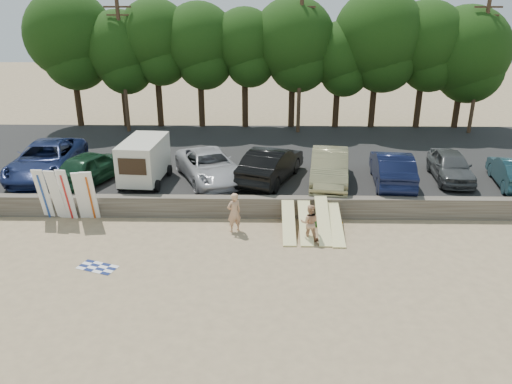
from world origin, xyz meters
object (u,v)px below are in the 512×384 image
beachgoer_b (310,223)px  cooler (320,223)px  box_trailer (144,159)px  car_5 (392,168)px  beachgoer_a (234,212)px  car_6 (451,166)px  car_0 (46,160)px  car_4 (329,168)px  car_2 (210,166)px  car_1 (92,166)px  car_3 (271,164)px

beachgoer_b → cooler: (0.59, 1.37, -0.65)m
box_trailer → beachgoer_b: (8.03, -4.93, -1.17)m
car_5 → beachgoer_a: car_5 is taller
box_trailer → car_6: 15.83m
car_0 → car_6: (21.27, -0.21, -0.15)m
car_4 → box_trailer: bearing=-172.3°
beachgoer_a → car_4: bearing=-166.5°
car_0 → beachgoer_a: 11.50m
car_2 → car_4: size_ratio=1.06×
car_1 → box_trailer: bearing=-162.0°
car_5 → car_6: (3.21, 0.69, -0.09)m
car_1 → car_2: size_ratio=0.86×
car_3 → cooler: bearing=139.4°
cooler → beachgoer_b: bearing=-112.8°
car_5 → car_2: bearing=3.2°
car_0 → car_5: size_ratio=1.26×
car_0 → cooler: bearing=-22.3°
car_0 → car_1: 2.82m
car_4 → beachgoer_b: bearing=-98.1°
car_3 → box_trailer: bearing=25.2°
car_1 → beachgoer_b: bearing=176.4°
car_4 → car_6: bearing=13.8°
beachgoer_b → box_trailer: bearing=-26.6°
car_0 → car_2: size_ratio=1.17×
car_2 → car_4: bearing=-26.9°
cooler → car_5: bearing=43.0°
box_trailer → car_0: 5.57m
car_4 → beachgoer_b: 5.23m
box_trailer → car_4: 9.42m
car_2 → car_4: 6.16m
car_5 → car_3: bearing=2.1°
car_5 → beachgoer_b: size_ratio=3.17×
box_trailer → cooler: box_trailer is taller
car_6 → beachgoer_a: bearing=-151.2°
beachgoer_b → cooler: 1.63m
car_2 → beachgoer_b: (4.76, -5.40, -0.66)m
car_2 → box_trailer: bearing=165.2°
car_1 → car_4: car_4 is taller
car_4 → cooler: bearing=-95.0°
car_4 → car_5: size_ratio=1.02×
car_3 → beachgoer_b: bearing=127.4°
car_1 → beachgoer_a: bearing=172.0°
car_3 → car_5: (6.14, -0.36, -0.04)m
car_3 → beachgoer_b: size_ratio=3.32×
beachgoer_a → cooler: size_ratio=4.74×
car_2 → car_5: 9.34m
car_1 → beachgoer_a: car_1 is taller
car_3 → car_5: bearing=-162.3°
car_1 → car_5: bearing=-158.5°
car_6 → car_2: bearing=-173.9°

